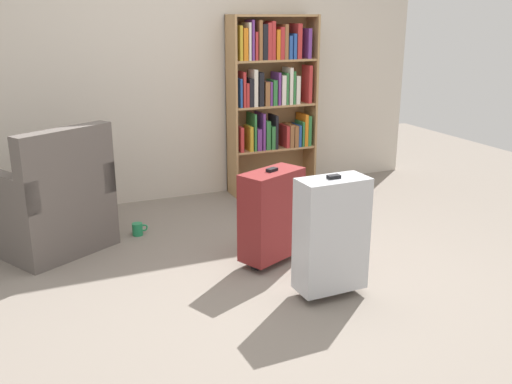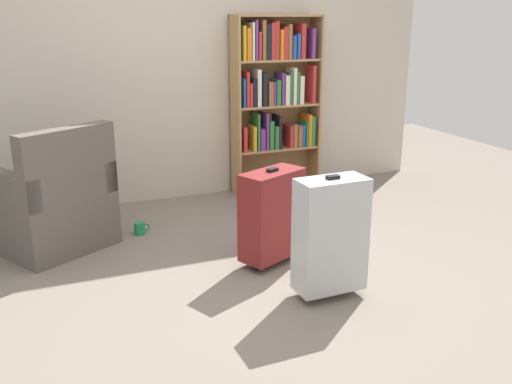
# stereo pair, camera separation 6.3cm
# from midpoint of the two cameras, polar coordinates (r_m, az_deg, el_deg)

# --- Properties ---
(ground_plane) EXTENTS (8.50, 8.50, 0.00)m
(ground_plane) POSITION_cam_midpoint_polar(r_m,az_deg,el_deg) (3.55, 1.61, -9.64)
(ground_plane) COLOR slate
(back_wall) EXTENTS (4.86, 0.10, 2.60)m
(back_wall) POSITION_cam_midpoint_polar(r_m,az_deg,el_deg) (5.13, -7.81, 13.70)
(back_wall) COLOR beige
(back_wall) RESTS_ON ground
(bookshelf) EXTENTS (0.82, 0.26, 1.61)m
(bookshelf) POSITION_cam_midpoint_polar(r_m,az_deg,el_deg) (5.28, 2.26, 9.65)
(bookshelf) COLOR #A87F51
(bookshelf) RESTS_ON ground
(armchair) EXTENTS (0.96, 0.96, 0.90)m
(armchair) POSITION_cam_midpoint_polar(r_m,az_deg,el_deg) (4.29, -19.32, -1.24)
(armchair) COLOR #59514C
(armchair) RESTS_ON ground
(mug) EXTENTS (0.12, 0.08, 0.10)m
(mug) POSITION_cam_midpoint_polar(r_m,az_deg,el_deg) (4.45, -11.13, -3.59)
(mug) COLOR #1E7F4C
(mug) RESTS_ON ground
(storage_box) EXTENTS (0.39, 0.25, 0.26)m
(storage_box) POSITION_cam_midpoint_polar(r_m,az_deg,el_deg) (5.08, 2.68, 0.42)
(storage_box) COLOR black
(storage_box) RESTS_ON ground
(suitcase_dark_red) EXTENTS (0.49, 0.38, 0.66)m
(suitcase_dark_red) POSITION_cam_midpoint_polar(r_m,az_deg,el_deg) (3.78, 2.09, -2.27)
(suitcase_dark_red) COLOR maroon
(suitcase_dark_red) RESTS_ON ground
(suitcase_silver) EXTENTS (0.41, 0.22, 0.75)m
(suitcase_silver) POSITION_cam_midpoint_polar(r_m,az_deg,el_deg) (3.35, 7.99, -4.28)
(suitcase_silver) COLOR #B7BABF
(suitcase_silver) RESTS_ON ground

